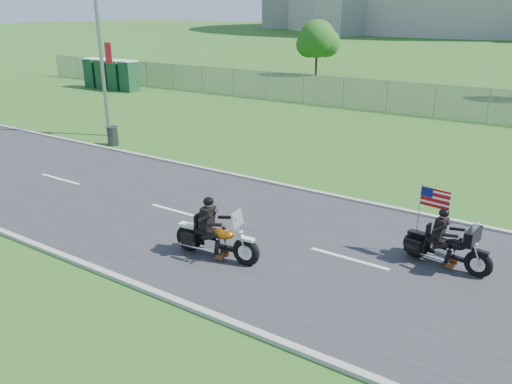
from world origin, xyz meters
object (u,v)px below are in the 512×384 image
Objects in this scene: motorcycle_lead at (215,239)px; porta_toilet_a at (129,77)px; porta_toilet_c at (105,74)px; trash_can at (113,136)px; porta_toilet_d at (93,73)px; porta_toilet_b at (117,76)px; streetlight at (101,22)px; motorcycle_follow at (446,248)px.

porta_toilet_a is at bearing 135.04° from motorcycle_lead.
porta_toilet_c reaches higher than trash_can.
trash_can is at bearing -46.30° from porta_toilet_a.
trash_can is (15.90, -12.24, -0.70)m from porta_toilet_d.
porta_toilet_b is 1.40m from porta_toilet_c.
porta_toilet_a is 1.40m from porta_toilet_b.
trash_can is (14.50, -12.24, -0.70)m from porta_toilet_c.
streetlight is 15.39m from porta_toilet_a.
porta_toilet_b is at bearing 136.65° from streetlight.
porta_toilet_d is at bearing 180.00° from porta_toilet_a.
motorcycle_follow is (28.20, -16.00, -0.61)m from porta_toilet_a.
porta_toilet_d reaches higher than trash_can.
motorcycle_lead is at bearing -37.69° from porta_toilet_b.
porta_toilet_a is at bearing 132.91° from streetlight.
trash_can is (-11.26, 6.58, -0.10)m from motorcycle_lead.
porta_toilet_c reaches higher than motorcycle_follow.
motorcycle_lead is (12.94, -8.04, -5.10)m from streetlight.
trash_can is at bearing -40.18° from porta_toilet_c.
motorcycle_lead is at bearing -36.15° from porta_toilet_c.
porta_toilet_b is (-11.42, 10.78, -4.49)m from streetlight.
porta_toilet_c reaches higher than motorcycle_lead.
motorcycle_lead is 1.10× the size of motorcycle_follow.
porta_toilet_d is at bearing 142.40° from trash_can.
porta_toilet_a and porta_toilet_d have the same top height.
porta_toilet_c is 1.40m from porta_toilet_d.
motorcycle_follow is (5.24, 2.82, -0.01)m from motorcycle_lead.
motorcycle_follow reaches higher than motorcycle_lead.
porta_toilet_c is (-12.82, 10.78, -4.49)m from streetlight.
porta_toilet_a is 16.95m from trash_can.
porta_toilet_a is 4.20m from porta_toilet_d.
porta_toilet_d is 0.90× the size of motorcycle_lead.
porta_toilet_b is at bearing 136.69° from motorcycle_lead.
streetlight is at bearing 138.93° from trash_can.
porta_toilet_c is 0.90× the size of motorcycle_lead.
porta_toilet_c and porta_toilet_d have the same top height.
porta_toilet_c is at bearing 0.00° from porta_toilet_d.
motorcycle_lead reaches higher than trash_can.
porta_toilet_a reaches higher than motorcycle_follow.
trash_can is (1.68, -1.46, -5.19)m from streetlight.
motorcycle_lead is 13.04m from trash_can.
motorcycle_follow is at bearing -27.30° from porta_toilet_c.
porta_toilet_b is at bearing 180.00° from porta_toilet_a.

